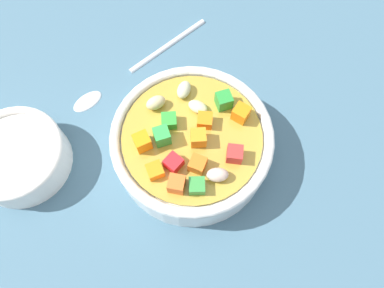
# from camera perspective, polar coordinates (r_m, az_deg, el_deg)

# --- Properties ---
(ground_plane) EXTENTS (1.40, 1.40, 0.02)m
(ground_plane) POSITION_cam_1_polar(r_m,az_deg,el_deg) (0.43, -0.00, -1.96)
(ground_plane) COLOR #42667A
(soup_bowl_main) EXTENTS (0.17, 0.17, 0.07)m
(soup_bowl_main) POSITION_cam_1_polar(r_m,az_deg,el_deg) (0.39, -0.01, 0.11)
(soup_bowl_main) COLOR white
(soup_bowl_main) RESTS_ON ground_plane
(spoon) EXTENTS (0.21, 0.04, 0.01)m
(spoon) POSITION_cam_1_polar(r_m,az_deg,el_deg) (0.48, -9.68, 11.84)
(spoon) COLOR silver
(spoon) RESTS_ON ground_plane
(side_bowl_small) EXTENTS (0.11, 0.11, 0.04)m
(side_bowl_small) POSITION_cam_1_polar(r_m,az_deg,el_deg) (0.44, -26.26, -1.85)
(side_bowl_small) COLOR white
(side_bowl_small) RESTS_ON ground_plane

